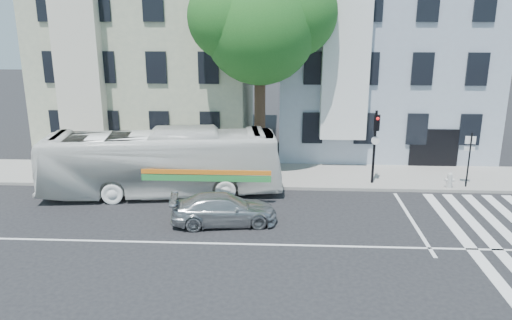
# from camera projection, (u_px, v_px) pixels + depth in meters

# --- Properties ---
(ground) EXTENTS (120.00, 120.00, 0.00)m
(ground) POSITION_uv_depth(u_px,v_px,m) (250.00, 244.00, 18.26)
(ground) COLOR black
(ground) RESTS_ON ground
(sidewalk_far) EXTENTS (80.00, 4.00, 0.15)m
(sidewalk_far) POSITION_uv_depth(u_px,v_px,m) (259.00, 175.00, 25.92)
(sidewalk_far) COLOR gray
(sidewalk_far) RESTS_ON ground
(building_left) EXTENTS (12.00, 10.00, 11.00)m
(building_left) POSITION_uv_depth(u_px,v_px,m) (154.00, 58.00, 31.46)
(building_left) COLOR #9EA58A
(building_left) RESTS_ON ground
(building_right) EXTENTS (12.00, 10.00, 11.00)m
(building_right) POSITION_uv_depth(u_px,v_px,m) (378.00, 59.00, 30.78)
(building_right) COLOR #A0ADBF
(building_right) RESTS_ON ground
(street_tree) EXTENTS (7.30, 5.90, 11.10)m
(street_tree) POSITION_uv_depth(u_px,v_px,m) (261.00, 20.00, 24.46)
(street_tree) COLOR #2D2116
(street_tree) RESTS_ON ground
(bus) EXTENTS (4.03, 11.21, 3.05)m
(bus) POSITION_uv_depth(u_px,v_px,m) (162.00, 163.00, 23.04)
(bus) COLOR white
(bus) RESTS_ON ground
(sedan) EXTENTS (2.31, 4.43, 1.23)m
(sedan) POSITION_uv_depth(u_px,v_px,m) (224.00, 209.00, 19.95)
(sedan) COLOR #ACB0B3
(sedan) RESTS_ON ground
(hedge) EXTENTS (8.50, 2.48, 0.70)m
(hedge) POSITION_uv_depth(u_px,v_px,m) (176.00, 174.00, 24.69)
(hedge) COLOR #236420
(hedge) RESTS_ON sidewalk_far
(traffic_signal) EXTENTS (0.37, 0.51, 3.75)m
(traffic_signal) POSITION_uv_depth(u_px,v_px,m) (375.00, 138.00, 23.82)
(traffic_signal) COLOR black
(traffic_signal) RESTS_ON ground
(fire_hydrant) EXTENTS (0.42, 0.25, 0.76)m
(fire_hydrant) POSITION_uv_depth(u_px,v_px,m) (450.00, 180.00, 23.71)
(fire_hydrant) COLOR #B6B6B2
(fire_hydrant) RESTS_ON sidewalk_far
(far_sign_pole) EXTENTS (0.48, 0.19, 2.65)m
(far_sign_pole) POSITION_uv_depth(u_px,v_px,m) (469.00, 153.00, 23.56)
(far_sign_pole) COLOR black
(far_sign_pole) RESTS_ON sidewalk_far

